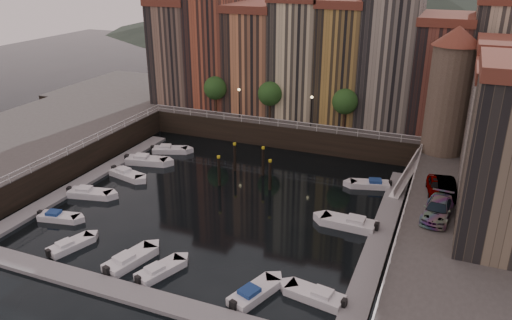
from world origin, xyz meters
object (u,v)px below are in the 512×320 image
at_px(car_b, 446,189).
at_px(car_a, 437,187).
at_px(boat_left_1, 89,193).
at_px(gangway, 408,171).
at_px(mooring_pilings, 247,166).
at_px(boat_left_2, 127,174).
at_px(corner_tower, 450,89).
at_px(car_c, 437,210).
at_px(boat_left_0, 58,217).

bearing_deg(car_b, car_a, 159.37).
distance_m(boat_left_1, car_b, 35.40).
bearing_deg(car_b, gangway, 106.83).
bearing_deg(mooring_pilings, car_a, -6.46).
bearing_deg(car_b, boat_left_2, 171.85).
xyz_separation_m(gangway, mooring_pilings, (-16.90, -4.74, -0.27)).
distance_m(boat_left_1, car_a, 34.67).
relative_size(boat_left_2, car_b, 1.08).
relative_size(boat_left_1, car_b, 1.10).
bearing_deg(boat_left_2, boat_left_1, -83.93).
bearing_deg(gangway, car_b, -61.38).
bearing_deg(boat_left_2, corner_tower, 36.03).
bearing_deg(car_c, car_a, 100.11).
height_order(boat_left_0, car_b, car_b).
distance_m(boat_left_1, car_c, 34.27).
xyz_separation_m(boat_left_1, car_b, (34.39, 7.70, 3.36)).
distance_m(gangway, boat_left_2, 31.25).
xyz_separation_m(corner_tower, boat_left_0, (-32.79, -24.49, -9.88)).
bearing_deg(corner_tower, gangway, -122.80).
xyz_separation_m(mooring_pilings, boat_left_2, (-12.90, -4.53, -1.29)).
bearing_deg(boat_left_0, mooring_pilings, 38.18).
height_order(mooring_pilings, car_c, car_c).
height_order(mooring_pilings, boat_left_1, mooring_pilings).
bearing_deg(boat_left_1, corner_tower, 17.76).
distance_m(corner_tower, car_b, 13.33).
xyz_separation_m(mooring_pilings, car_a, (20.01, -2.27, 2.06)).
height_order(boat_left_2, car_b, car_b).
bearing_deg(car_c, gangway, 112.13).
height_order(boat_left_1, car_c, car_c).
bearing_deg(corner_tower, car_b, -85.14).
distance_m(car_a, car_b, 0.79).
bearing_deg(boat_left_1, boat_left_2, 70.57).
bearing_deg(boat_left_1, car_c, -7.31).
bearing_deg(car_c, boat_left_2, -178.67).
distance_m(corner_tower, mooring_pilings, 23.46).
relative_size(boat_left_2, car_a, 1.14).
xyz_separation_m(gangway, boat_left_2, (-29.80, -9.27, -1.56)).
bearing_deg(boat_left_0, car_c, 2.30).
xyz_separation_m(boat_left_0, car_b, (33.78, 12.87, 3.42)).
distance_m(corner_tower, boat_left_2, 36.82).
distance_m(gangway, car_c, 12.49).
relative_size(mooring_pilings, car_a, 1.42).
distance_m(boat_left_1, boat_left_2, 5.60).
bearing_deg(boat_left_1, car_b, 0.33).
relative_size(gangway, boat_left_1, 1.69).
bearing_deg(gangway, boat_left_0, -146.23).
distance_m(gangway, car_a, 7.87).
height_order(corner_tower, boat_left_0, corner_tower).
distance_m(boat_left_2, car_b, 33.93).
bearing_deg(car_a, mooring_pilings, 164.51).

